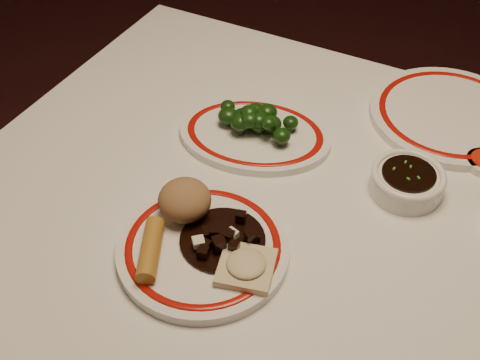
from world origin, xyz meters
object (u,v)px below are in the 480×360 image
object	(u,v)px
main_plate	(203,248)
broccoli_pile	(256,119)
rice_mound	(185,200)
spring_roll	(150,250)
soy_bowl	(407,182)
stirfry_heap	(224,238)
dining_table	(313,243)
fried_wonton	(246,266)
broccoli_plate	(255,135)

from	to	relation	value
main_plate	broccoli_pile	size ratio (longest dim) A/B	1.74
rice_mound	spring_roll	distance (m)	0.10
main_plate	soy_bowl	world-z (taller)	soy_bowl
stirfry_heap	soy_bowl	xyz separation A→B (m)	(0.21, 0.25, -0.01)
rice_mound	spring_roll	bearing A→B (deg)	-90.35
dining_table	fried_wonton	xyz separation A→B (m)	(-0.04, -0.18, 0.12)
dining_table	rice_mound	world-z (taller)	rice_mound
dining_table	main_plate	xyz separation A→B (m)	(-0.12, -0.17, 0.10)
main_plate	spring_roll	bearing A→B (deg)	-137.10
fried_wonton	soy_bowl	xyz separation A→B (m)	(0.15, 0.28, -0.01)
dining_table	stirfry_heap	bearing A→B (deg)	-122.31
main_plate	broccoli_pile	xyz separation A→B (m)	(-0.05, 0.28, 0.03)
dining_table	stirfry_heap	size ratio (longest dim) A/B	9.23
stirfry_heap	soy_bowl	size ratio (longest dim) A/B	1.08
main_plate	broccoli_plate	xyz separation A→B (m)	(-0.05, 0.27, -0.00)
broccoli_plate	broccoli_pile	world-z (taller)	broccoli_pile
dining_table	soy_bowl	xyz separation A→B (m)	(0.11, 0.10, 0.11)
spring_roll	stirfry_heap	size ratio (longest dim) A/B	0.82
dining_table	fried_wonton	world-z (taller)	fried_wonton
main_plate	stirfry_heap	distance (m)	0.04
dining_table	broccoli_pile	world-z (taller)	broccoli_pile
main_plate	broccoli_plate	bearing A→B (deg)	100.36
broccoli_plate	soy_bowl	bearing A→B (deg)	-1.12
rice_mound	main_plate	bearing A→B (deg)	-37.78
main_plate	rice_mound	world-z (taller)	rice_mound
broccoli_plate	rice_mound	bearing A→B (deg)	-91.48
main_plate	fried_wonton	size ratio (longest dim) A/B	2.77
main_plate	broccoli_pile	distance (m)	0.29
soy_bowl	dining_table	bearing A→B (deg)	-138.50
spring_roll	soy_bowl	xyz separation A→B (m)	(0.29, 0.32, -0.01)
fried_wonton	stirfry_heap	world-z (taller)	stirfry_heap
main_plate	stirfry_heap	size ratio (longest dim) A/B	2.04
dining_table	fried_wonton	size ratio (longest dim) A/B	12.55
broccoli_plate	soy_bowl	xyz separation A→B (m)	(0.28, -0.01, 0.01)
dining_table	broccoli_pile	bearing A→B (deg)	146.29
rice_mound	fried_wonton	xyz separation A→B (m)	(0.13, -0.06, -0.02)
dining_table	soy_bowl	bearing A→B (deg)	41.50
fried_wonton	broccoli_plate	distance (m)	0.31
spring_roll	soy_bowl	bearing A→B (deg)	22.52
rice_mound	broccoli_plate	size ratio (longest dim) A/B	0.26
fried_wonton	broccoli_pile	size ratio (longest dim) A/B	0.63
dining_table	broccoli_plate	xyz separation A→B (m)	(-0.17, 0.11, 0.10)
broccoli_plate	broccoli_pile	distance (m)	0.03
fried_wonton	stirfry_heap	bearing A→B (deg)	149.63
rice_mound	spring_roll	xyz separation A→B (m)	(-0.00, -0.10, -0.02)
rice_mound	stirfry_heap	xyz separation A→B (m)	(0.08, -0.02, -0.02)
dining_table	broccoli_pile	xyz separation A→B (m)	(-0.17, 0.11, 0.13)
fried_wonton	broccoli_plate	xyz separation A→B (m)	(-0.13, 0.29, -0.02)
fried_wonton	stirfry_heap	distance (m)	0.06
soy_bowl	broccoli_plate	bearing A→B (deg)	178.88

